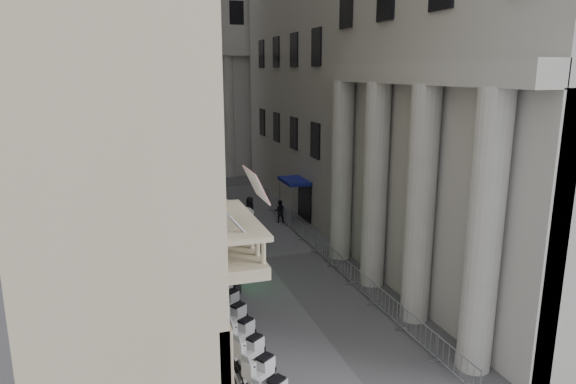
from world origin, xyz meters
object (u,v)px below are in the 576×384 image
security_tent (216,205)px  pedestrian_a (225,212)px  pedestrian_b (280,211)px  info_kiosk (235,271)px  street_lamp (190,173)px

security_tent → pedestrian_a: security_tent is taller
security_tent → pedestrian_b: size_ratio=2.53×
info_kiosk → pedestrian_b: 11.88m
street_lamp → pedestrian_a: (2.68, 3.21, -3.54)m
pedestrian_a → pedestrian_b: 3.89m
security_tent → pedestrian_b: 7.05m
street_lamp → info_kiosk: 8.80m
security_tent → street_lamp: 2.73m
pedestrian_a → pedestrian_b: pedestrian_a is taller
pedestrian_a → info_kiosk: bearing=61.4°
pedestrian_a → pedestrian_b: bearing=148.8°
security_tent → pedestrian_b: bearing=39.1°
info_kiosk → pedestrian_b: (5.49, 10.53, -0.21)m
info_kiosk → pedestrian_a: bearing=75.0°
info_kiosk → pedestrian_a: size_ratio=1.18×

